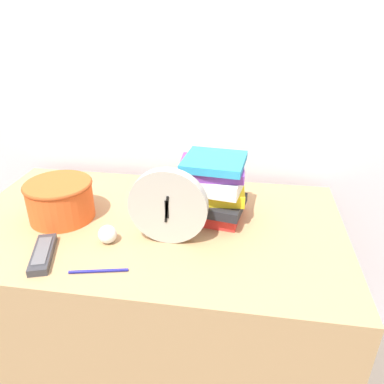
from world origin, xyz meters
The scene contains 8 objects.
wall_back centered at (0.00, 0.76, 1.20)m, with size 6.00×0.04×2.40m.
desk centered at (0.00, 0.34, 0.36)m, with size 1.18×0.69×0.71m.
desk_clock centered at (0.07, 0.25, 0.83)m, with size 0.22×0.03×0.22m.
book_stack centered at (0.18, 0.41, 0.82)m, with size 0.24×0.21×0.20m.
basket centered at (-0.29, 0.33, 0.78)m, with size 0.21×0.21×0.12m.
tv_remote centered at (-0.24, 0.12, 0.73)m, with size 0.10×0.17×0.02m.
crumpled_paper_ball centered at (-0.10, 0.22, 0.74)m, with size 0.05×0.05×0.05m.
pen centered at (-0.07, 0.09, 0.72)m, with size 0.15×0.04×0.01m.
Camera 1 is at (0.28, -0.63, 1.33)m, focal length 35.00 mm.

